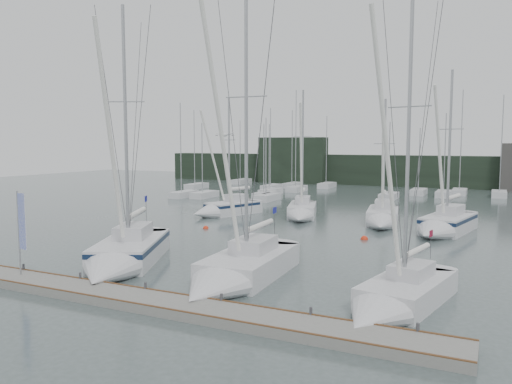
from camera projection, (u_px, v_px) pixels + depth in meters
ground at (227, 280)px, 25.67m from camera, size 160.00×160.00×0.00m
dock at (169, 305)px, 21.16m from camera, size 24.00×2.00×0.40m
far_treeline at (412, 171)px, 81.03m from camera, size 90.00×4.00×5.00m
far_building_left at (293, 160)px, 87.71m from camera, size 12.00×3.00×8.00m
mast_forest at (362, 192)px, 66.57m from camera, size 60.99×27.07×14.60m
sailboat_near_left at (122, 257)px, 27.96m from camera, size 7.21×10.81×15.91m
sailboat_near_center at (233, 274)px, 24.67m from camera, size 3.73×10.45×16.02m
sailboat_near_right at (392, 301)px, 20.72m from camera, size 4.26×8.54×14.53m
sailboat_mid_a at (222, 209)px, 48.50m from camera, size 4.99×7.85×12.23m
sailboat_mid_b at (301, 213)px, 46.51m from camera, size 4.79×8.68×12.76m
sailboat_mid_c at (382, 219)px, 42.44m from camera, size 3.76×8.25×11.60m
sailboat_mid_d at (442, 226)px, 38.43m from camera, size 4.62×9.13×13.59m
buoy_a at (262, 244)px, 34.90m from camera, size 0.58×0.58×0.58m
buoy_b at (364, 239)px, 36.57m from camera, size 0.55×0.55×0.55m
buoy_c at (206, 228)px, 41.23m from camera, size 0.47×0.47×0.47m
dock_banner at (21, 226)px, 25.00m from camera, size 0.65×0.13×4.26m
seagull at (225, 135)px, 28.91m from camera, size 1.08×0.47×0.21m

